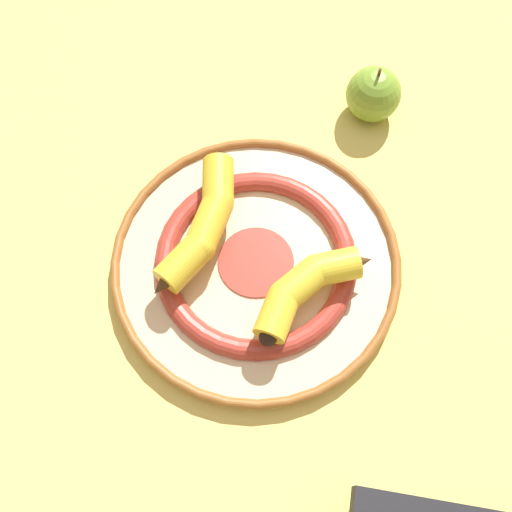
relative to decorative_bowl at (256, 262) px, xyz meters
name	(u,v)px	position (x,y,z in m)	size (l,w,h in m)	color
ground_plane	(223,260)	(0.02, 0.04, -0.01)	(2.80, 2.80, 0.00)	#E5CC6B
decorative_bowl	(256,262)	(0.00, 0.00, 0.00)	(0.36, 0.36, 0.03)	beige
banana_a	(203,226)	(0.05, 0.06, 0.04)	(0.18, 0.13, 0.04)	gold
banana_b	(307,286)	(-0.06, -0.05, 0.04)	(0.10, 0.16, 0.04)	yellow
apple	(373,94)	(0.20, -0.21, 0.02)	(0.08, 0.08, 0.09)	olive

